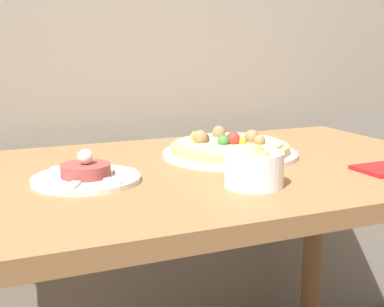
{
  "coord_description": "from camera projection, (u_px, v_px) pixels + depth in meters",
  "views": [
    {
      "loc": [
        -0.47,
        -0.64,
        0.99
      ],
      "look_at": [
        -0.06,
        0.31,
        0.77
      ],
      "focal_mm": 50.0,
      "sensor_mm": 36.0,
      "label": 1
    }
  ],
  "objects": [
    {
      "name": "dining_table",
      "position": [
        212.0,
        220.0,
        1.15
      ],
      "size": [
        1.08,
        0.69,
        0.73
      ],
      "color": "olive",
      "rests_on": "ground_plane"
    },
    {
      "name": "pizza_plate",
      "position": [
        230.0,
        148.0,
        1.22
      ],
      "size": [
        0.31,
        0.31,
        0.06
      ],
      "color": "silver",
      "rests_on": "dining_table"
    },
    {
      "name": "tartare_plate",
      "position": [
        86.0,
        175.0,
        1.0
      ],
      "size": [
        0.2,
        0.2,
        0.06
      ],
      "color": "silver",
      "rests_on": "dining_table"
    },
    {
      "name": "small_bowl",
      "position": [
        254.0,
        167.0,
        0.96
      ],
      "size": [
        0.11,
        0.11,
        0.08
      ],
      "color": "white",
      "rests_on": "dining_table"
    }
  ]
}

